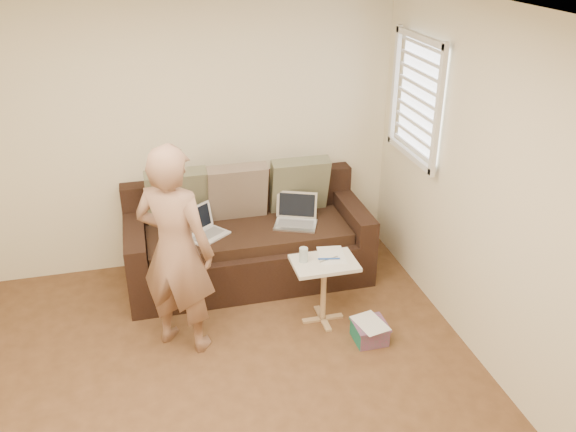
% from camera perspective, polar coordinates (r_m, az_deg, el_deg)
% --- Properties ---
extents(floor, '(4.50, 4.50, 0.00)m').
position_cam_1_polar(floor, '(4.33, -6.00, -18.71)').
color(floor, '#50341D').
rests_on(floor, ground).
extents(ceiling, '(4.50, 4.50, 0.00)m').
position_cam_1_polar(ceiling, '(3.10, -8.34, 17.61)').
color(ceiling, white).
rests_on(ceiling, wall_back).
extents(wall_back, '(4.00, 0.00, 4.00)m').
position_cam_1_polar(wall_back, '(5.59, -10.24, 7.64)').
color(wall_back, '#F1E5BC').
rests_on(wall_back, ground).
extents(wall_right, '(0.00, 4.50, 4.50)m').
position_cam_1_polar(wall_right, '(4.23, 20.92, -0.08)').
color(wall_right, '#F1E5BC').
rests_on(wall_right, ground).
extents(window_blinds, '(0.12, 0.88, 1.08)m').
position_cam_1_polar(window_blinds, '(5.27, 12.15, 10.87)').
color(window_blinds, white).
rests_on(window_blinds, wall_right).
extents(sofa, '(2.20, 0.95, 0.85)m').
position_cam_1_polar(sofa, '(5.56, -3.83, -1.94)').
color(sofa, black).
rests_on(sofa, ground).
extents(pillow_left, '(0.55, 0.29, 0.57)m').
position_cam_1_polar(pillow_left, '(5.56, -10.50, 1.83)').
color(pillow_left, '#60644A').
rests_on(pillow_left, sofa).
extents(pillow_mid, '(0.55, 0.27, 0.57)m').
position_cam_1_polar(pillow_mid, '(5.58, -4.84, 2.28)').
color(pillow_mid, '#725D51').
rests_on(pillow_mid, sofa).
extents(pillow_right, '(0.55, 0.28, 0.57)m').
position_cam_1_polar(pillow_right, '(5.71, 1.07, 2.98)').
color(pillow_right, '#60644A').
rests_on(pillow_right, sofa).
extents(laptop_silver, '(0.46, 0.40, 0.25)m').
position_cam_1_polar(laptop_silver, '(5.54, 0.72, -0.91)').
color(laptop_silver, '#B7BABC').
rests_on(laptop_silver, sofa).
extents(laptop_white, '(0.43, 0.42, 0.26)m').
position_cam_1_polar(laptop_white, '(5.40, -7.62, -1.94)').
color(laptop_white, white).
rests_on(laptop_white, sofa).
extents(person, '(0.74, 0.69, 1.69)m').
position_cam_1_polar(person, '(4.55, -10.61, -3.24)').
color(person, '#92634F').
rests_on(person, ground).
extents(side_table, '(0.52, 0.36, 0.57)m').
position_cam_1_polar(side_table, '(5.03, 3.38, -7.14)').
color(side_table, silver).
rests_on(side_table, ground).
extents(drinking_glass, '(0.07, 0.07, 0.12)m').
position_cam_1_polar(drinking_glass, '(4.84, 1.49, -3.70)').
color(drinking_glass, silver).
rests_on(drinking_glass, side_table).
extents(scissors, '(0.19, 0.12, 0.02)m').
position_cam_1_polar(scissors, '(4.90, 3.90, -4.09)').
color(scissors, silver).
rests_on(scissors, side_table).
extents(paper_on_table, '(0.25, 0.33, 0.00)m').
position_cam_1_polar(paper_on_table, '(4.96, 4.16, -3.73)').
color(paper_on_table, white).
rests_on(paper_on_table, side_table).
extents(striped_box, '(0.27, 0.27, 0.17)m').
position_cam_1_polar(striped_box, '(4.95, 7.76, -10.81)').
color(striped_box, '#BE1C75').
rests_on(striped_box, ground).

